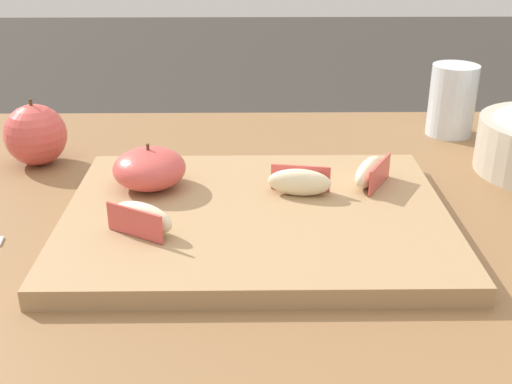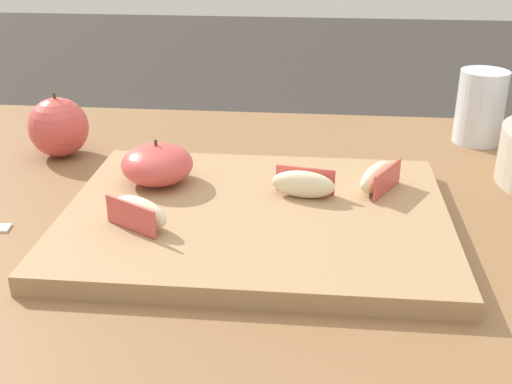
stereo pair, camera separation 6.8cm
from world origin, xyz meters
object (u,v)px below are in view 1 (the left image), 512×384
(cutting_board, at_px, (256,217))
(apple_wedge_back, at_px, (370,172))
(whole_apple_pink_lady, at_px, (36,135))
(apple_half_skin_up, at_px, (149,169))
(apple_wedge_right, at_px, (142,218))
(drinking_glass_water, at_px, (452,100))
(apple_wedge_middle, at_px, (300,182))

(cutting_board, relative_size, apple_wedge_back, 5.62)
(whole_apple_pink_lady, bearing_deg, apple_half_skin_up, -36.81)
(apple_wedge_right, bearing_deg, drinking_glass_water, 40.42)
(apple_wedge_middle, height_order, apple_wedge_back, same)
(whole_apple_pink_lady, xyz_separation_m, drinking_glass_water, (0.58, 0.11, 0.01))
(cutting_board, height_order, apple_wedge_middle, apple_wedge_middle)
(apple_wedge_back, height_order, apple_wedge_right, same)
(apple_wedge_middle, bearing_deg, apple_wedge_right, -151.92)
(cutting_board, relative_size, whole_apple_pink_lady, 4.59)
(cutting_board, height_order, apple_wedge_right, apple_wedge_right)
(apple_wedge_middle, height_order, drinking_glass_water, drinking_glass_water)
(apple_wedge_right, bearing_deg, whole_apple_pink_lady, 126.56)
(apple_wedge_middle, relative_size, whole_apple_pink_lady, 0.82)
(whole_apple_pink_lady, bearing_deg, apple_wedge_right, -53.44)
(apple_wedge_middle, bearing_deg, drinking_glass_water, 46.77)
(cutting_board, height_order, drinking_glass_water, drinking_glass_water)
(cutting_board, bearing_deg, apple_wedge_middle, 36.35)
(apple_half_skin_up, relative_size, apple_wedge_middle, 1.13)
(apple_wedge_back, relative_size, whole_apple_pink_lady, 0.82)
(apple_half_skin_up, height_order, drinking_glass_water, drinking_glass_water)
(apple_wedge_right, height_order, whole_apple_pink_lady, whole_apple_pink_lady)
(apple_wedge_back, xyz_separation_m, apple_wedge_right, (-0.25, -0.11, 0.00))
(cutting_board, xyz_separation_m, apple_half_skin_up, (-0.12, 0.06, 0.03))
(cutting_board, bearing_deg, whole_apple_pink_lady, 147.33)
(cutting_board, bearing_deg, apple_half_skin_up, 153.74)
(cutting_board, xyz_separation_m, whole_apple_pink_lady, (-0.29, 0.18, 0.03))
(apple_wedge_middle, distance_m, apple_wedge_right, 0.18)
(apple_wedge_middle, bearing_deg, apple_half_skin_up, 172.14)
(apple_wedge_right, relative_size, drinking_glass_water, 0.69)
(apple_wedge_right, distance_m, whole_apple_pink_lady, 0.29)
(apple_wedge_middle, xyz_separation_m, apple_wedge_right, (-0.16, -0.09, 0.00))
(cutting_board, relative_size, apple_half_skin_up, 4.92)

